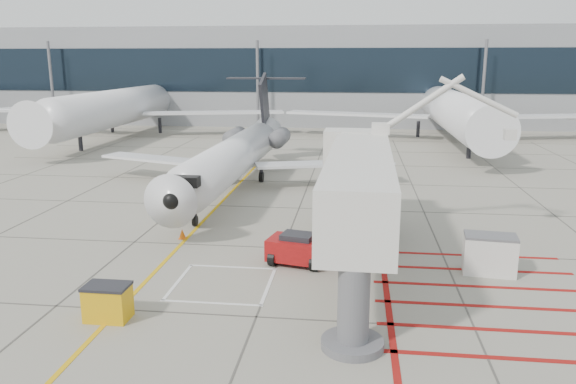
# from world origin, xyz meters

# --- Properties ---
(ground_plane) EXTENTS (260.00, 260.00, 0.00)m
(ground_plane) POSITION_xyz_m (0.00, 0.00, 0.00)
(ground_plane) COLOR gray
(ground_plane) RESTS_ON ground
(regional_jet) EXTENTS (25.16, 31.34, 8.04)m
(regional_jet) POSITION_xyz_m (-5.41, 14.47, 4.02)
(regional_jet) COLOR white
(regional_jet) RESTS_ON ground_plane
(jet_bridge) EXTENTS (9.09, 18.55, 7.35)m
(jet_bridge) POSITION_xyz_m (3.75, 0.41, 3.67)
(jet_bridge) COLOR silver
(jet_bridge) RESTS_ON ground_plane
(pushback_tug) EXTENTS (3.02, 2.26, 1.58)m
(pushback_tug) POSITION_xyz_m (0.96, 1.83, 0.79)
(pushback_tug) COLOR #9A0E10
(pushback_tug) RESTS_ON ground_plane
(spill_bin) EXTENTS (1.60, 1.07, 1.38)m
(spill_bin) POSITION_xyz_m (-5.45, -4.83, 0.69)
(spill_bin) COLOR #D89F0C
(spill_bin) RESTS_ON ground_plane
(baggage_cart) EXTENTS (2.15, 1.45, 1.30)m
(baggage_cart) POSITION_xyz_m (2.92, 8.23, 0.65)
(baggage_cart) COLOR #545459
(baggage_cart) RESTS_ON ground_plane
(ground_power_unit) EXTENTS (2.40, 1.57, 1.79)m
(ground_power_unit) POSITION_xyz_m (9.69, 1.70, 0.90)
(ground_power_unit) COLOR silver
(ground_power_unit) RESTS_ON ground_plane
(cone_nose) EXTENTS (0.39, 0.39, 0.55)m
(cone_nose) POSITION_xyz_m (-5.64, 4.89, 0.27)
(cone_nose) COLOR #DF5D0B
(cone_nose) RESTS_ON ground_plane
(cone_side) EXTENTS (0.40, 0.40, 0.55)m
(cone_side) POSITION_xyz_m (3.64, 5.12, 0.27)
(cone_side) COLOR #FF5C0D
(cone_side) RESTS_ON ground_plane
(terminal_building) EXTENTS (180.00, 28.00, 14.00)m
(terminal_building) POSITION_xyz_m (10.00, 70.00, 7.00)
(terminal_building) COLOR gray
(terminal_building) RESTS_ON ground_plane
(terminal_glass_band) EXTENTS (180.00, 0.10, 6.00)m
(terminal_glass_band) POSITION_xyz_m (10.00, 55.95, 8.00)
(terminal_glass_band) COLOR black
(terminal_glass_band) RESTS_ON ground_plane
(bg_aircraft_b) EXTENTS (39.59, 43.99, 13.20)m
(bg_aircraft_b) POSITION_xyz_m (-25.44, 46.00, 6.60)
(bg_aircraft_b) COLOR silver
(bg_aircraft_b) RESTS_ON ground_plane
(bg_aircraft_c) EXTENTS (39.60, 44.00, 13.20)m
(bg_aircraft_c) POSITION_xyz_m (14.58, 46.00, 6.60)
(bg_aircraft_c) COLOR silver
(bg_aircraft_c) RESTS_ON ground_plane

